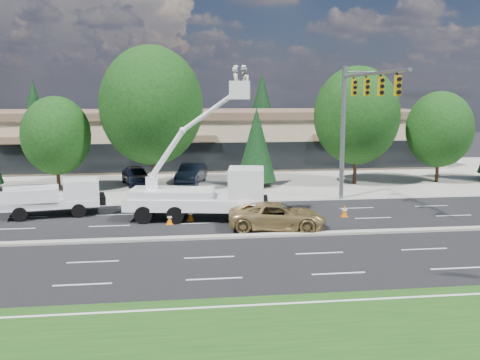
{
  "coord_description": "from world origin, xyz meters",
  "views": [
    {
      "loc": [
        -1.55,
        -25.88,
        7.08
      ],
      "look_at": [
        2.2,
        3.24,
        2.4
      ],
      "focal_mm": 40.0,
      "sensor_mm": 36.0,
      "label": 1
    }
  ],
  "objects": [
    {
      "name": "tree_front_d",
      "position": [
        -3.0,
        15.0,
        6.3
      ],
      "size": [
        7.76,
        7.76,
        10.77
      ],
      "color": "#332114",
      "rests_on": "ground"
    },
    {
      "name": "parked_car_east",
      "position": [
        0.0,
        17.03,
        0.8
      ],
      "size": [
        2.9,
        5.13,
        1.6
      ],
      "primitive_type": "imported",
      "rotation": [
        0.0,
        0.0,
        -0.26
      ],
      "color": "black",
      "rests_on": "ground"
    },
    {
      "name": "tree_front_f",
      "position": [
        13.0,
        15.0,
        5.48
      ],
      "size": [
        6.74,
        6.74,
        9.36
      ],
      "color": "#332114",
      "rests_on": "ground"
    },
    {
      "name": "traffic_cone_d",
      "position": [
        8.46,
        3.76,
        0.34
      ],
      "size": [
        0.4,
        0.4,
        0.7
      ],
      "color": "orange",
      "rests_on": "ground"
    },
    {
      "name": "signal_mast",
      "position": [
        10.03,
        7.04,
        6.06
      ],
      "size": [
        2.76,
        10.16,
        9.0
      ],
      "color": "gray",
      "rests_on": "ground"
    },
    {
      "name": "tree_front_e",
      "position": [
        5.0,
        15.0,
        3.3
      ],
      "size": [
        3.12,
        3.12,
        6.15
      ],
      "color": "#332114",
      "rests_on": "ground"
    },
    {
      "name": "traffic_cone_b",
      "position": [
        -1.73,
        3.2,
        0.34
      ],
      "size": [
        0.4,
        0.4,
        0.7
      ],
      "color": "orange",
      "rests_on": "ground"
    },
    {
      "name": "tree_back_a",
      "position": [
        -18.0,
        42.0,
        4.79
      ],
      "size": [
        4.53,
        4.53,
        8.93
      ],
      "color": "#332114",
      "rests_on": "ground"
    },
    {
      "name": "tree_front_c",
      "position": [
        -10.0,
        15.0,
        4.11
      ],
      "size": [
        5.06,
        5.06,
        7.02
      ],
      "color": "#332114",
      "rests_on": "ground"
    },
    {
      "name": "parked_car_west",
      "position": [
        -4.39,
        16.81,
        0.77
      ],
      "size": [
        2.87,
        4.81,
        1.53
      ],
      "primitive_type": "imported",
      "rotation": [
        0.0,
        0.0,
        0.25
      ],
      "color": "black",
      "rests_on": "ground"
    },
    {
      "name": "tree_back_d",
      "position": [
        22.0,
        42.0,
        4.87
      ],
      "size": [
        4.6,
        4.6,
        9.08
      ],
      "color": "#332114",
      "rests_on": "ground"
    },
    {
      "name": "ground",
      "position": [
        0.0,
        0.0,
        0.0
      ],
      "size": [
        140.0,
        140.0,
        0.0
      ],
      "primitive_type": "plane",
      "color": "black",
      "rests_on": "ground"
    },
    {
      "name": "strip_mall",
      "position": [
        0.0,
        29.97,
        2.83
      ],
      "size": [
        50.4,
        15.4,
        5.5
      ],
      "color": "tan",
      "rests_on": "ground"
    },
    {
      "name": "minivan",
      "position": [
        3.95,
        1.34,
        0.72
      ],
      "size": [
        5.47,
        3.12,
        1.44
      ],
      "primitive_type": "imported",
      "rotation": [
        0.0,
        0.0,
        1.42
      ],
      "color": "tan",
      "rests_on": "ground"
    },
    {
      "name": "concrete_apron",
      "position": [
        0.0,
        20.0,
        0.01
      ],
      "size": [
        140.0,
        22.0,
        0.01
      ],
      "primitive_type": "cube",
      "color": "gray",
      "rests_on": "ground"
    },
    {
      "name": "tree_front_g",
      "position": [
        20.0,
        15.0,
        4.33
      ],
      "size": [
        5.34,
        5.34,
        7.4
      ],
      "color": "#332114",
      "rests_on": "ground"
    },
    {
      "name": "bucket_truck",
      "position": [
        0.47,
        4.07,
        1.86
      ],
      "size": [
        8.23,
        3.61,
        8.7
      ],
      "rotation": [
        0.0,
        0.0,
        -0.16
      ],
      "color": "white",
      "rests_on": "ground"
    },
    {
      "name": "tree_back_b",
      "position": [
        -4.0,
        42.0,
        6.38
      ],
      "size": [
        6.03,
        6.03,
        11.89
      ],
      "color": "#332114",
      "rests_on": "ground"
    },
    {
      "name": "utility_pickup",
      "position": [
        -8.29,
        6.28,
        0.86
      ],
      "size": [
        5.75,
        2.98,
        2.1
      ],
      "rotation": [
        0.0,
        0.0,
        0.18
      ],
      "color": "white",
      "rests_on": "ground"
    },
    {
      "name": "traffic_cone_c",
      "position": [
        -0.57,
        3.94,
        0.34
      ],
      "size": [
        0.4,
        0.4,
        0.7
      ],
      "color": "orange",
      "rests_on": "ground"
    },
    {
      "name": "road_median",
      "position": [
        0.0,
        0.0,
        0.06
      ],
      "size": [
        120.0,
        0.55,
        0.12
      ],
      "primitive_type": "cube",
      "color": "gray",
      "rests_on": "ground"
    },
    {
      "name": "tree_back_c",
      "position": [
        10.0,
        42.0,
        5.26
      ],
      "size": [
        4.97,
        4.97,
        9.8
      ],
      "color": "#332114",
      "rests_on": "ground"
    }
  ]
}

